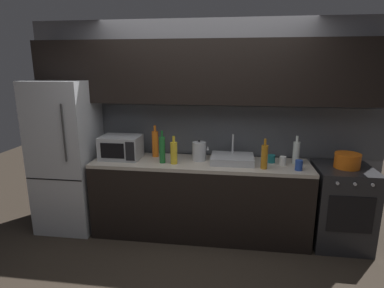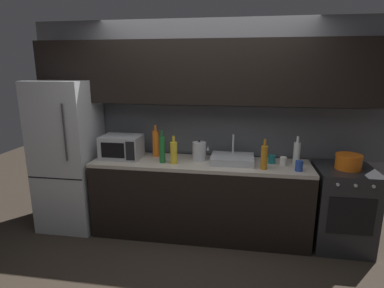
# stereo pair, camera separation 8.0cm
# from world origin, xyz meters

# --- Properties ---
(ground_plane) EXTENTS (10.00, 10.00, 0.00)m
(ground_plane) POSITION_xyz_m (0.00, 0.00, 0.00)
(ground_plane) COLOR #2D261E
(back_wall) EXTENTS (4.22, 0.44, 2.50)m
(back_wall) POSITION_xyz_m (0.00, 1.20, 1.55)
(back_wall) COLOR slate
(back_wall) RESTS_ON ground
(counter_run) EXTENTS (2.48, 0.60, 0.90)m
(counter_run) POSITION_xyz_m (0.00, 0.90, 0.45)
(counter_run) COLOR black
(counter_run) RESTS_ON ground
(refrigerator) EXTENTS (0.68, 0.69, 1.81)m
(refrigerator) POSITION_xyz_m (-1.62, 0.90, 0.90)
(refrigerator) COLOR #B7BABF
(refrigerator) RESTS_ON ground
(oven_range) EXTENTS (0.60, 0.62, 0.90)m
(oven_range) POSITION_xyz_m (1.58, 0.90, 0.45)
(oven_range) COLOR #232326
(oven_range) RESTS_ON ground
(microwave) EXTENTS (0.46, 0.35, 0.27)m
(microwave) POSITION_xyz_m (-0.94, 0.92, 1.04)
(microwave) COLOR #A8AAAF
(microwave) RESTS_ON counter_run
(sink_basin) EXTENTS (0.48, 0.38, 0.30)m
(sink_basin) POSITION_xyz_m (0.37, 0.93, 0.94)
(sink_basin) COLOR #ADAFB5
(sink_basin) RESTS_ON counter_run
(kettle) EXTENTS (0.19, 0.16, 0.24)m
(kettle) POSITION_xyz_m (-0.02, 0.96, 1.01)
(kettle) COLOR #B7BABF
(kettle) RESTS_ON counter_run
(wine_bottle_orange) EXTENTS (0.08, 0.08, 0.38)m
(wine_bottle_orange) POSITION_xyz_m (-0.56, 1.05, 1.06)
(wine_bottle_orange) COLOR orange
(wine_bottle_orange) RESTS_ON counter_run
(wine_bottle_yellow) EXTENTS (0.08, 0.08, 0.32)m
(wine_bottle_yellow) POSITION_xyz_m (-0.28, 0.79, 1.03)
(wine_bottle_yellow) COLOR gold
(wine_bottle_yellow) RESTS_ON counter_run
(wine_bottle_amber) EXTENTS (0.07, 0.07, 0.33)m
(wine_bottle_amber) POSITION_xyz_m (0.70, 0.75, 1.03)
(wine_bottle_amber) COLOR #B27019
(wine_bottle_amber) RESTS_ON counter_run
(wine_bottle_green) EXTENTS (0.07, 0.07, 0.37)m
(wine_bottle_green) POSITION_xyz_m (-0.42, 0.81, 1.06)
(wine_bottle_green) COLOR #1E6B2D
(wine_bottle_green) RESTS_ON counter_run
(wine_bottle_clear) EXTENTS (0.07, 0.07, 0.32)m
(wine_bottle_clear) POSITION_xyz_m (1.07, 0.98, 1.03)
(wine_bottle_clear) COLOR silver
(wine_bottle_clear) RESTS_ON counter_run
(mug_teal) EXTENTS (0.08, 0.08, 0.09)m
(mug_teal) POSITION_xyz_m (0.81, 0.98, 0.95)
(mug_teal) COLOR #19666B
(mug_teal) RESTS_ON counter_run
(mug_blue) EXTENTS (0.08, 0.08, 0.11)m
(mug_blue) POSITION_xyz_m (1.06, 0.74, 0.95)
(mug_blue) COLOR #234299
(mug_blue) RESTS_ON counter_run
(mug_white) EXTENTS (0.07, 0.07, 0.10)m
(mug_white) POSITION_xyz_m (0.92, 0.91, 0.95)
(mug_white) COLOR silver
(mug_white) RESTS_ON counter_run
(cooking_pot) EXTENTS (0.27, 0.27, 0.16)m
(cooking_pot) POSITION_xyz_m (1.59, 0.90, 0.98)
(cooking_pot) COLOR orange
(cooking_pot) RESTS_ON oven_range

